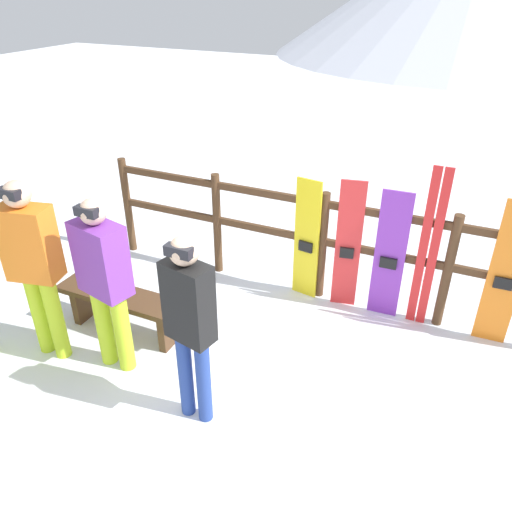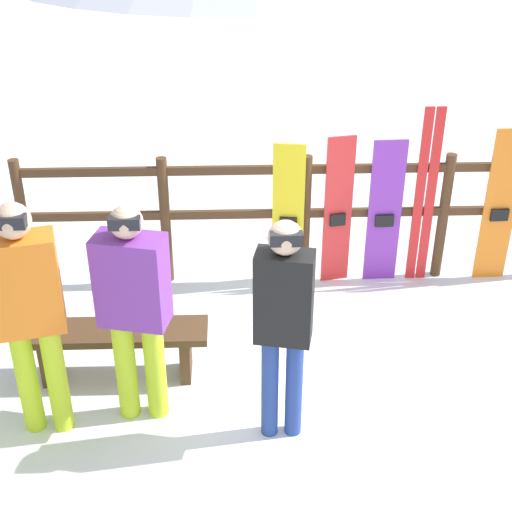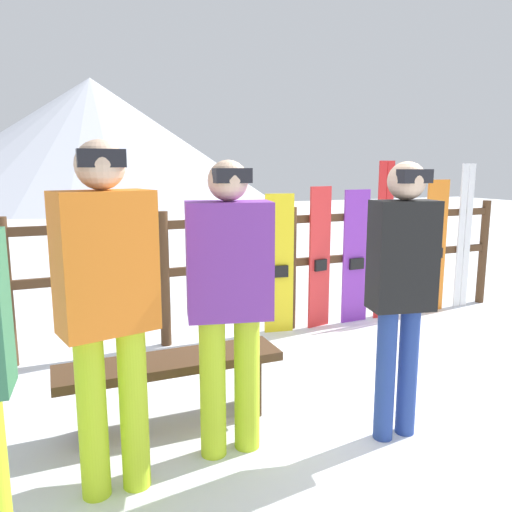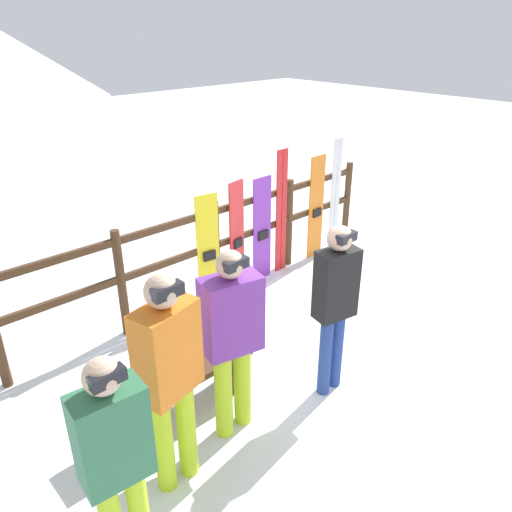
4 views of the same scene
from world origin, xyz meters
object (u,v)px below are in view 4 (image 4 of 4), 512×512
(snowboard_red, at_px, (237,237))
(snowboard_orange, at_px, (316,208))
(person_plaid_green, at_px, (115,456))
(person_orange, at_px, (169,370))
(ski_pair_white, at_px, (335,195))
(person_purple, at_px, (232,333))
(ski_pair_red, at_px, (281,213))
(snowboard_purple, at_px, (262,230))
(snowboard_yellow, at_px, (208,250))
(person_black, at_px, (335,298))
(bench, at_px, (179,384))

(snowboard_red, bearing_deg, snowboard_orange, 0.00)
(person_plaid_green, relative_size, person_orange, 0.92)
(person_orange, height_order, snowboard_red, person_orange)
(person_orange, relative_size, snowboard_orange, 1.17)
(snowboard_red, bearing_deg, ski_pair_white, 0.10)
(person_purple, xyz_separation_m, ski_pair_red, (2.51, 1.90, -0.12))
(person_plaid_green, distance_m, snowboard_purple, 4.20)
(person_orange, xyz_separation_m, ski_pair_red, (3.19, 2.03, -0.18))
(person_plaid_green, xyz_separation_m, snowboard_yellow, (2.52, 2.38, -0.27))
(person_black, distance_m, snowboard_red, 2.26)
(snowboard_red, height_order, snowboard_orange, snowboard_orange)
(person_black, xyz_separation_m, person_plaid_green, (-2.33, -0.24, -0.05))
(snowboard_purple, height_order, ski_pair_white, ski_pair_white)
(snowboard_orange, bearing_deg, person_orange, -152.72)
(snowboard_red, height_order, ski_pair_red, ski_pair_red)
(bench, relative_size, person_plaid_green, 0.87)
(person_plaid_green, xyz_separation_m, snowboard_red, (3.00, 2.38, -0.23))
(bench, distance_m, snowboard_yellow, 2.09)
(snowboard_orange, bearing_deg, snowboard_purple, -180.00)
(person_black, relative_size, snowboard_red, 1.15)
(snowboard_red, xyz_separation_m, snowboard_orange, (1.55, 0.00, 0.03))
(person_orange, bearing_deg, person_plaid_green, -150.13)
(snowboard_purple, distance_m, ski_pair_white, 1.55)
(person_purple, relative_size, snowboard_purple, 1.19)
(person_orange, xyz_separation_m, ski_pair_white, (4.36, 2.03, -0.19))
(person_orange, height_order, ski_pair_red, person_orange)
(person_plaid_green, bearing_deg, person_black, 5.95)
(person_orange, bearing_deg, ski_pair_red, 32.44)
(bench, distance_m, person_black, 1.60)
(person_orange, bearing_deg, snowboard_purple, 35.65)
(person_plaid_green, height_order, person_purple, person_purple)
(ski_pair_white, bearing_deg, bench, -159.74)
(person_orange, relative_size, snowboard_yellow, 1.27)
(snowboard_yellow, height_order, snowboard_red, snowboard_red)
(ski_pair_white, bearing_deg, person_orange, -155.08)
(person_purple, height_order, snowboard_red, person_purple)
(person_purple, distance_m, snowboard_orange, 3.76)
(snowboard_purple, height_order, ski_pair_red, ski_pair_red)
(ski_pair_red, xyz_separation_m, snowboard_orange, (0.74, -0.00, -0.11))
(person_black, bearing_deg, snowboard_orange, 43.95)
(snowboard_purple, bearing_deg, snowboard_orange, 0.00)
(person_black, relative_size, person_plaid_green, 1.03)
(person_orange, height_order, ski_pair_white, person_orange)
(person_purple, xyz_separation_m, snowboard_orange, (3.24, 1.90, -0.23))
(snowboard_yellow, xyz_separation_m, snowboard_orange, (2.02, 0.00, 0.06))
(snowboard_yellow, height_order, snowboard_orange, snowboard_orange)
(person_black, xyz_separation_m, snowboard_purple, (1.12, 2.14, -0.30))
(bench, bearing_deg, snowboard_orange, 22.51)
(ski_pair_red, height_order, snowboard_orange, ski_pair_red)
(person_plaid_green, bearing_deg, bench, 41.49)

